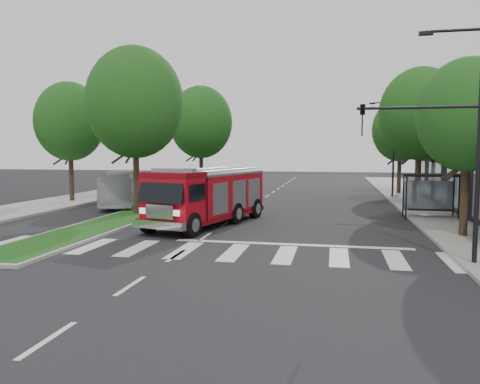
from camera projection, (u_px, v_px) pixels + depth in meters
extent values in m
plane|color=black|center=(205.00, 237.00, 21.44)|extent=(140.00, 140.00, 0.00)
cube|color=gray|center=(445.00, 214.00, 28.71)|extent=(5.00, 80.00, 0.15)
cube|color=gray|center=(51.00, 204.00, 34.08)|extent=(5.00, 80.00, 0.15)
cube|color=gray|center=(195.00, 196.00, 40.20)|extent=(3.00, 50.00, 0.14)
cube|color=#194B15|center=(195.00, 195.00, 40.20)|extent=(2.60, 49.50, 0.02)
cylinder|color=black|center=(406.00, 198.00, 26.61)|extent=(0.08, 0.08, 2.50)
cylinder|color=black|center=(459.00, 199.00, 26.05)|extent=(0.08, 0.08, 2.50)
cylinder|color=black|center=(403.00, 196.00, 27.78)|extent=(0.08, 0.08, 2.50)
cylinder|color=black|center=(454.00, 197.00, 27.22)|extent=(0.08, 0.08, 2.50)
cube|color=black|center=(431.00, 175.00, 26.80)|extent=(3.20, 1.60, 0.12)
cube|color=#8C99A5|center=(428.00, 196.00, 27.59)|extent=(2.80, 0.04, 1.80)
cube|color=black|center=(430.00, 210.00, 26.98)|extent=(2.40, 0.40, 0.08)
cylinder|color=black|center=(464.00, 197.00, 20.94)|extent=(0.36, 0.36, 3.74)
ellipsoid|color=#17340E|center=(468.00, 115.00, 20.63)|extent=(4.40, 4.40, 5.06)
cylinder|color=black|center=(418.00, 176.00, 32.63)|extent=(0.36, 0.36, 4.40)
ellipsoid|color=#17340E|center=(420.00, 114.00, 32.25)|extent=(5.60, 5.60, 6.44)
cylinder|color=black|center=(399.00, 173.00, 42.41)|extent=(0.36, 0.36, 3.96)
ellipsoid|color=#17340E|center=(400.00, 130.00, 42.07)|extent=(5.00, 5.00, 5.75)
cylinder|color=black|center=(136.00, 178.00, 28.29)|extent=(0.36, 0.36, 4.62)
ellipsoid|color=#17340E|center=(135.00, 102.00, 27.90)|extent=(5.80, 5.80, 6.67)
cylinder|color=black|center=(201.00, 170.00, 41.97)|extent=(0.36, 0.36, 4.40)
ellipsoid|color=#17340E|center=(201.00, 122.00, 41.59)|extent=(5.60, 5.60, 6.44)
cylinder|color=black|center=(71.00, 175.00, 35.76)|extent=(0.36, 0.36, 4.18)
ellipsoid|color=#17340E|center=(70.00, 121.00, 35.41)|extent=(5.20, 5.20, 5.98)
cylinder|color=black|center=(479.00, 149.00, 15.59)|extent=(0.16, 0.16, 8.00)
cylinder|color=black|center=(455.00, 30.00, 15.43)|extent=(1.80, 0.10, 0.10)
cube|color=black|center=(426.00, 33.00, 15.61)|extent=(0.45, 0.20, 0.12)
cylinder|color=black|center=(417.00, 108.00, 15.87)|extent=(4.00, 0.10, 0.10)
imported|color=black|center=(362.00, 120.00, 16.26)|extent=(0.18, 0.22, 1.10)
cylinder|color=black|center=(394.00, 150.00, 38.53)|extent=(0.16, 0.16, 8.00)
cylinder|color=black|center=(384.00, 103.00, 38.37)|extent=(1.80, 0.10, 0.10)
cube|color=black|center=(372.00, 103.00, 38.55)|extent=(0.45, 0.20, 0.12)
cube|color=#65050C|center=(209.00, 215.00, 24.98)|extent=(4.80, 9.15, 0.26)
cube|color=#9C0813|center=(216.00, 193.00, 25.63)|extent=(4.26, 7.13, 2.09)
cube|color=#9C0813|center=(174.00, 200.00, 22.00)|extent=(3.01, 2.49, 2.19)
cube|color=#B2B2B7|center=(216.00, 173.00, 25.54)|extent=(4.26, 7.13, 0.13)
cylinder|color=#B2B2B7|center=(201.00, 169.00, 25.94)|extent=(1.73, 6.08, 0.10)
cylinder|color=#B2B2B7|center=(231.00, 170.00, 25.10)|extent=(1.73, 6.08, 0.10)
cube|color=silver|center=(159.00, 225.00, 21.02)|extent=(2.72, 1.06, 0.37)
cube|color=#8C99A5|center=(173.00, 170.00, 21.88)|extent=(2.31, 0.95, 0.19)
cylinder|color=black|center=(149.00, 221.00, 22.35)|extent=(0.65, 1.20, 1.15)
cylinder|color=black|center=(192.00, 225.00, 21.28)|extent=(0.65, 1.20, 1.15)
cylinder|color=black|center=(198.00, 211.00, 26.26)|extent=(0.65, 1.20, 1.15)
cylinder|color=black|center=(236.00, 213.00, 25.19)|extent=(0.65, 1.20, 1.15)
cylinder|color=black|center=(219.00, 206.00, 28.49)|extent=(0.65, 1.20, 1.15)
cylinder|color=black|center=(255.00, 208.00, 27.42)|extent=(0.65, 1.20, 1.15)
imported|color=#BABABE|center=(123.00, 188.00, 33.90)|extent=(4.87, 9.24, 2.52)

